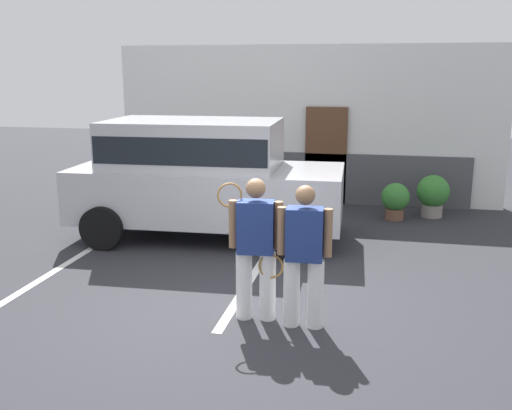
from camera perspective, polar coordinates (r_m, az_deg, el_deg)
ground_plane at (r=7.29m, az=-1.80°, el=-10.21°), size 40.00×40.00×0.00m
parking_stripe_0 at (r=9.66m, az=-16.99°, el=-4.82°), size 0.12×4.40×0.01m
parking_stripe_1 at (r=8.66m, az=0.11°, el=-6.29°), size 0.12×4.40×0.01m
house_frontage at (r=12.95m, az=4.92°, el=7.43°), size 8.42×0.40×3.40m
parked_suv at (r=10.07m, az=-5.32°, el=3.15°), size 4.68×2.32×2.05m
tennis_player_man at (r=6.75m, az=-0.06°, el=-4.13°), size 0.77×0.30×1.69m
tennis_player_woman at (r=6.57m, az=4.70°, el=-4.91°), size 0.88×0.27×1.66m
potted_plant_by_porch at (r=11.70m, az=13.50°, el=0.55°), size 0.55×0.55×0.73m
potted_plant_secondary at (r=12.10m, az=16.96°, el=1.06°), size 0.64×0.64×0.84m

